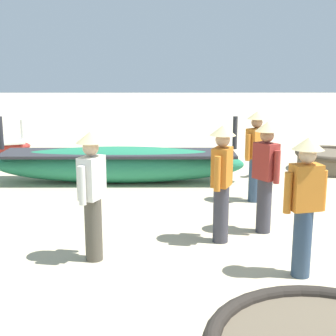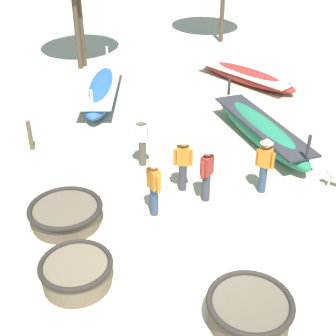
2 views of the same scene
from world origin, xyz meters
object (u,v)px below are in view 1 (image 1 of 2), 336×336
fisherman_standing_left (305,199)px  fisherman_standing_right (266,170)px  fisherman_by_coracle (92,188)px  long_boat_red_hull (119,164)px  dog (261,160)px  fisherman_with_hat (256,151)px  fisherman_hauling (222,176)px  coracle_front_right (332,160)px

fisherman_standing_left → fisherman_standing_right: (1.52, 0.14, 0.00)m
fisherman_by_coracle → long_boat_red_hull: bearing=1.3°
fisherman_standing_right → dog: size_ratio=2.91×
fisherman_standing_right → dog: fisherman_standing_right is taller
long_boat_red_hull → fisherman_with_hat: bearing=-119.4°
fisherman_hauling → fisherman_standing_left: (-1.12, -0.83, 0.00)m
long_boat_red_hull → fisherman_by_coracle: size_ratio=3.23×
fisherman_with_hat → fisherman_standing_right: size_ratio=1.00×
long_boat_red_hull → fisherman_standing_left: fisherman_standing_left is taller
long_boat_red_hull → dog: size_ratio=9.40×
fisherman_with_hat → fisherman_standing_left: size_ratio=1.00×
fisherman_hauling → dog: bearing=-18.7°
fisherman_standing_left → dog: size_ratio=2.91×
fisherman_hauling → fisherman_standing_left: bearing=-143.6°
long_boat_red_hull → fisherman_standing_right: fisherman_standing_right is taller
long_boat_red_hull → dog: 3.22m
fisherman_with_hat → coracle_front_right: bearing=-41.6°
fisherman_with_hat → fisherman_hauling: bearing=157.3°
fisherman_by_coracle → fisherman_with_hat: same height
fisherman_hauling → fisherman_by_coracle: bearing=110.5°
fisherman_with_hat → dog: size_ratio=2.91×
long_boat_red_hull → fisherman_standing_left: bearing=-150.6°
long_boat_red_hull → fisherman_standing_right: size_ratio=3.23×
fisherman_with_hat → fisherman_standing_left: bearing=179.5°
fisherman_standing_right → dog: 3.80m
coracle_front_right → long_boat_red_hull: long_boat_red_hull is taller
fisherman_standing_right → fisherman_hauling: bearing=120.0°
long_boat_red_hull → dog: (0.55, -3.17, -0.03)m
fisherman_with_hat → fisherman_standing_right: bearing=174.3°
fisherman_standing_right → coracle_front_right: bearing=-30.5°
fisherman_by_coracle → fisherman_standing_left: bearing=-100.9°
fisherman_by_coracle → fisherman_standing_left: same height
coracle_front_right → fisherman_with_hat: (-2.67, 2.37, 0.70)m
coracle_front_right → dog: bearing=108.7°
fisherman_hauling → dog: fisherman_hauling is taller
fisherman_standing_right → dog: bearing=-10.6°
fisherman_by_coracle → coracle_front_right: bearing=-42.7°
fisherman_standing_right → fisherman_with_hat: bearing=-5.7°
coracle_front_right → fisherman_hauling: 5.75m
coracle_front_right → fisherman_by_coracle: size_ratio=1.05×
fisherman_by_coracle → fisherman_standing_right: same height
coracle_front_right → fisherman_with_hat: size_ratio=1.05×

